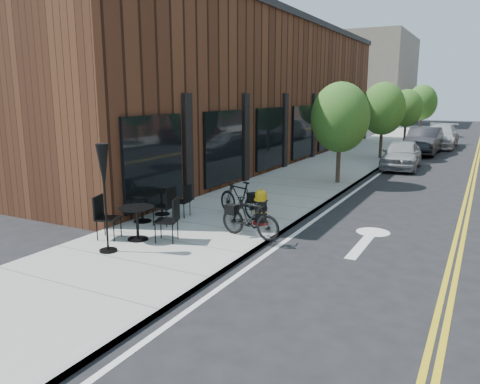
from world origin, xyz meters
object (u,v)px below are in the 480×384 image
Objects in this scene: fire_hydrant at (261,207)px; bistro_set_a at (137,218)px; parked_car_a at (402,154)px; parked_car_b at (424,141)px; bistro_set_c at (142,203)px; parked_car_c at (439,136)px; bicycle_right at (250,217)px; patio_umbrella at (104,175)px; bicycle_left at (240,199)px; bistro_set_b at (162,199)px.

fire_hydrant is 0.49× the size of bistro_set_a.
parked_car_b is (0.23, 6.31, 0.10)m from parked_car_a.
bistro_set_c is 0.35× the size of parked_car_c.
parked_car_b is (4.72, 19.73, 0.16)m from bistro_set_c.
bistro_set_a is at bearing 130.11° from bicycle_right.
bistro_set_a is (-1.97, -2.57, 0.07)m from fire_hydrant.
parked_car_c is at bearing 3.60° from bicycle_right.
patio_umbrella is 0.59× the size of parked_car_a.
fire_hydrant is 3.16m from bistro_set_c.
bistro_set_c is 2.70m from patio_umbrella.
bistro_set_a is at bearing 1.24° from bicycle_left.
parked_car_a is (3.56, 14.73, 0.05)m from bistro_set_a.
patio_umbrella is 16.12m from parked_car_a.
bistro_set_c is at bearing -101.97° from parked_car_b.
bicycle_left is 1.97m from bicycle_right.
parked_car_a reaches higher than fire_hydrant.
bicycle_left is 22.48m from parked_car_c.
bistro_set_c reaches higher than bistro_set_b.
patio_umbrella reaches higher than fire_hydrant.
bicycle_left reaches higher than fire_hydrant.
bistro_set_a is 0.83× the size of patio_umbrella.
bistro_set_c reaches higher than bicycle_right.
parked_car_b reaches higher than bicycle_left.
parked_car_c reaches higher than fire_hydrant.
bicycle_left is at bearing 50.53° from bistro_set_a.
bicycle_right is (1.13, -1.62, -0.02)m from bicycle_left.
patio_umbrella reaches higher than bistro_set_b.
bicycle_right is at bearing -68.12° from fire_hydrant.
parked_car_a reaches higher than bicycle_left.
parked_car_c is at bearing -166.36° from bicycle_left.
bistro_set_a is at bearing -118.76° from fire_hydrant.
patio_umbrella is at bearing 5.40° from bicycle_left.
bistro_set_b is at bearing -101.69° from parked_car_c.
parked_car_a is at bearing 63.65° from bistro_set_b.
parked_car_b reaches higher than bistro_set_c.
parked_car_c is (5.20, 23.09, 0.19)m from bistro_set_b.
bicycle_right is 13.41m from parked_car_a.
bistro_set_b is at bearing -163.41° from fire_hydrant.
parked_car_b is (1.82, 18.46, 0.21)m from fire_hydrant.
bicycle_right is 19.71m from parked_car_b.
bistro_set_c is 0.80× the size of patio_umbrella.
bistro_set_c is at bearing 99.87° from bicycle_right.
parked_car_c is (0.48, 4.22, -0.02)m from parked_car_b.
bistro_set_a reaches higher than bicycle_right.
parked_car_c reaches higher than parked_car_a.
fire_hydrant is 0.51× the size of bistro_set_c.
patio_umbrella reaches higher than parked_car_b.
bistro_set_a reaches higher than bicycle_left.
bistro_set_a is at bearing -105.99° from parked_car_a.
parked_car_b is at bearing 69.27° from bistro_set_b.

